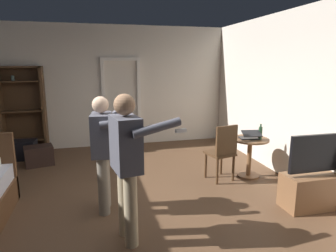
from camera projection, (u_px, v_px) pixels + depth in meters
The scene contains 14 objects.
ground_plane at pixel (114, 209), 4.11m from camera, with size 7.34×7.34×0.00m, color brown.
wall_back at pixel (101, 87), 7.03m from camera, with size 6.34×0.12×2.88m, color silver.
wall_right at pixel (312, 100), 4.56m from camera, with size 0.12×6.91×2.88m, color silver.
doorway_frame at pixel (121, 96), 7.11m from camera, with size 0.93×0.08×2.13m.
bookshelf at pixel (23, 107), 6.48m from camera, with size 0.93×0.32×1.94m.
tv_flatscreen at pixel (315, 186), 4.11m from camera, with size 0.90×0.40×1.06m.
side_table at pixel (250, 151), 5.20m from camera, with size 0.65×0.65×0.70m.
laptop at pixel (250, 136), 5.09m from camera, with size 0.37×0.37×0.16m.
bottle_on_table at pixel (260, 133), 5.09m from camera, with size 0.06×0.06×0.27m.
wooden_chair at pixel (223, 150), 4.99m from camera, with size 0.50×0.50×0.99m.
person_blue_shirt at pixel (127, 158), 3.20m from camera, with size 0.79×0.62×1.69m.
person_striped_shirt at pixel (103, 147), 3.91m from camera, with size 0.59×0.62×1.58m.
suitcase_dark at pixel (24, 150), 6.23m from camera, with size 0.50×0.40×0.39m, color black.
suitcase_small at pixel (39, 156), 5.85m from camera, with size 0.52×0.38×0.39m, color black.
Camera 1 is at (-0.20, -3.85, 2.00)m, focal length 31.40 mm.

